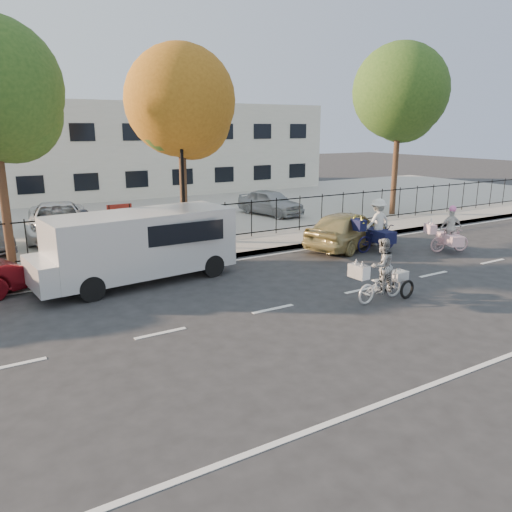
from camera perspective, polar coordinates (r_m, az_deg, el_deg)
ground at (r=12.75m, az=1.95°, el=-6.08°), size 120.00×120.00×0.00m
road_markings at (r=12.74m, az=1.95°, el=-6.06°), size 60.00×9.52×0.01m
curb at (r=16.98m, az=-7.32°, el=-0.65°), size 60.00×0.10×0.15m
sidewalk at (r=17.92m, az=-8.68°, el=0.11°), size 60.00×2.20×0.15m
parking_lot at (r=26.21m, az=-16.18°, el=4.26°), size 60.00×15.60×0.15m
iron_fence at (r=18.74m, az=-10.07°, el=3.27°), size 58.00×0.06×1.50m
building at (r=35.63m, az=-20.82°, el=11.22°), size 34.00×10.00×6.00m
lamppost at (r=18.26m, az=-8.43°, el=10.06°), size 0.36×0.36×4.33m
street_sign at (r=17.70m, az=-15.27°, el=4.03°), size 0.85×0.06×1.80m
zebra_trike at (r=13.59m, az=14.11°, el=-2.31°), size 1.98×0.77×1.69m
unicorn_bike at (r=19.66m, az=21.24°, el=2.25°), size 1.75×1.27×1.73m
bull_bike at (r=18.97m, az=13.61°, el=2.86°), size 2.09×1.42×1.96m
white_van at (r=15.10m, az=-13.26°, el=1.37°), size 6.02×2.49×2.08m
gold_sedan at (r=19.32m, az=10.44°, el=3.05°), size 4.56×3.05×1.44m
pedestrian at (r=16.36m, az=-19.08°, el=1.78°), size 0.82×0.80×1.90m
lot_car_b at (r=21.70m, az=-21.71°, el=3.82°), size 3.04×5.25×1.38m
lot_car_d at (r=25.44m, az=1.66°, el=6.17°), size 2.27×3.99×1.28m
tree_mid at (r=19.37m, az=-8.29°, el=16.55°), size 4.07×4.07×7.45m
tree_east at (r=26.53m, az=16.26°, el=17.11°), size 4.62×4.62×8.47m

